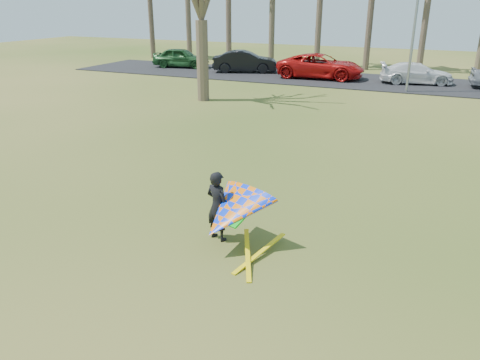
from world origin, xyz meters
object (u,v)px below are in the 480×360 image
at_px(car_0, 181,58).
at_px(car_3, 417,73).
at_px(car_2, 321,66).
at_px(streetlight, 419,14).
at_px(kite_flyer, 230,212).
at_px(car_1, 245,61).

distance_m(car_0, car_3, 18.09).
bearing_deg(car_2, streetlight, -117.03).
bearing_deg(streetlight, car_3, 88.43).
bearing_deg(streetlight, kite_flyer, -94.94).
relative_size(car_3, kite_flyer, 1.92).
height_order(car_2, kite_flyer, kite_flyer).
distance_m(streetlight, car_0, 18.75).
distance_m(car_1, car_3, 12.28).
xyz_separation_m(car_0, car_2, (11.77, -0.91, 0.06)).
distance_m(car_1, car_2, 5.99).
bearing_deg(car_1, car_0, 65.94).
bearing_deg(car_2, car_3, -89.25).
height_order(streetlight, car_2, streetlight).
bearing_deg(car_2, car_0, 83.65).
bearing_deg(car_0, car_2, -105.62).
xyz_separation_m(car_1, car_3, (12.28, -0.23, -0.13)).
bearing_deg(car_0, streetlight, -113.20).
height_order(car_1, car_2, car_2).
bearing_deg(car_0, car_1, -105.00).
bearing_deg(streetlight, car_0, 167.98).
bearing_deg(car_2, kite_flyer, -171.64).
height_order(streetlight, car_3, streetlight).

